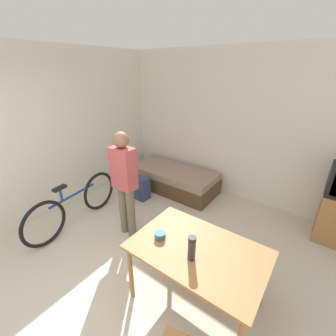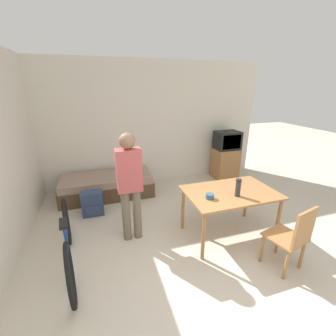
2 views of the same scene
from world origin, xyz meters
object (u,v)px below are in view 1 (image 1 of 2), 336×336
Objects in this scene: backpack at (139,188)px; person_standing at (124,179)px; daybed at (173,179)px; thermos_flask at (192,247)px; bicycle at (75,205)px; dining_table at (198,255)px; mate_bowl at (160,235)px.

person_standing is at bearing -56.61° from backpack.
daybed is 0.76m from backpack.
thermos_flask is 2.49m from backpack.
person_standing is at bearing 21.66° from bicycle.
dining_table is at bearing -32.15° from backpack.
thermos_flask is at bearing -86.06° from dining_table.
daybed is 1.99m from bicycle.
daybed is 7.37× the size of thermos_flask.
dining_table is 0.26m from thermos_flask.
bicycle is at bearing -102.94° from backpack.
bicycle is at bearing 175.83° from mate_bowl.
daybed is at bearing 67.33° from backpack.
mate_bowl reaches higher than backpack.
mate_bowl is at bearing -4.17° from bicycle.
bicycle is 15.39× the size of mate_bowl.
person_standing is 14.25× the size of mate_bowl.
daybed is 2.58m from dining_table.
person_standing is 6.45× the size of thermos_flask.
person_standing is 1.25m from backpack.
person_standing is 3.65× the size of backpack.
mate_bowl is (1.27, -2.03, 0.56)m from daybed.
bicycle is at bearing -158.34° from person_standing.
thermos_flask is at bearing -34.98° from backpack.
thermos_flask is (1.40, -0.51, -0.05)m from person_standing.
person_standing is at bearing 154.84° from mate_bowl.
mate_bowl is at bearing 173.64° from thermos_flask.
dining_table is 11.49× the size of mate_bowl.
backpack is at bearing 77.06° from bicycle.
dining_table is at bearing 93.94° from thermos_flask.
dining_table is at bearing -49.32° from daybed.
backpack is at bearing 139.65° from mate_bowl.
thermos_flask reaches higher than daybed.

